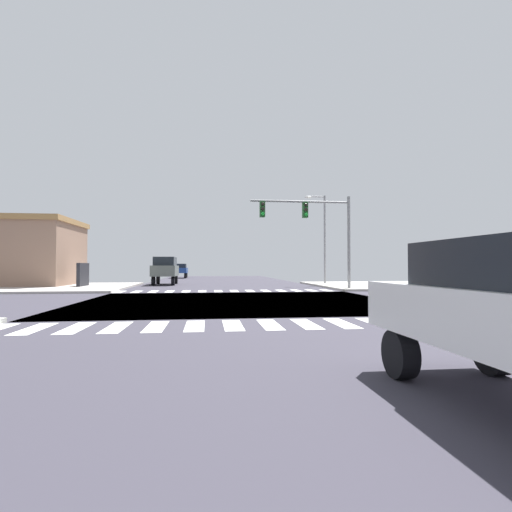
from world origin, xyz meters
TOP-DOWN VIEW (x-y plane):
  - ground at (0.00, 0.00)m, footprint 90.00×90.00m
  - sidewalk_corner_ne at (13.00, 12.00)m, footprint 12.00×12.00m
  - sidewalk_corner_nw at (-13.00, 12.00)m, footprint 12.00×12.00m
  - crosswalk_near at (-0.25, -7.30)m, footprint 13.50×2.00m
  - crosswalk_far at (-0.25, 7.30)m, footprint 13.50×2.00m
  - traffic_signal_mast at (5.22, 7.38)m, footprint 6.65×0.55m
  - street_lamp at (8.04, 14.40)m, footprint 1.78×0.32m
  - suv_nearside_1 at (-5.00, 16.69)m, footprint 1.96×4.60m
  - sedan_crossing_1 at (-5.00, 35.54)m, footprint 1.80×4.30m

SIDE VIEW (x-z plane):
  - ground at x=0.00m, z-range -0.05..0.00m
  - crosswalk_near at x=-0.25m, z-range 0.00..0.01m
  - crosswalk_far at x=-0.25m, z-range 0.00..0.01m
  - sidewalk_corner_ne at x=13.00m, z-range 0.00..0.14m
  - sidewalk_corner_nw at x=-13.00m, z-range 0.00..0.14m
  - sedan_crossing_1 at x=-5.00m, z-range 0.18..2.06m
  - suv_nearside_1 at x=-5.00m, z-range 0.22..2.56m
  - street_lamp at x=8.04m, z-range 0.77..8.25m
  - traffic_signal_mast at x=5.22m, z-range 1.48..7.66m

